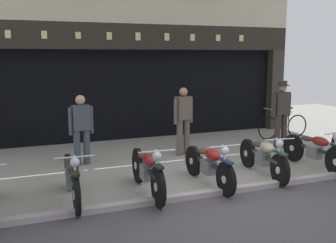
% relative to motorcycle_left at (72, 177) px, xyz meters
% --- Properties ---
extents(ground, '(22.03, 22.00, 0.18)m').
position_rel_motorcycle_left_xyz_m(ground, '(2.56, -1.69, -0.47)').
color(ground, gray).
extents(shop_facade, '(10.33, 4.42, 6.66)m').
position_rel_motorcycle_left_xyz_m(shop_facade, '(2.56, 6.28, 1.34)').
color(shop_facade, black).
rests_on(shop_facade, ground).
extents(motorcycle_left, '(0.62, 1.96, 0.92)m').
position_rel_motorcycle_left_xyz_m(motorcycle_left, '(0.00, 0.00, 0.00)').
color(motorcycle_left, black).
rests_on(motorcycle_left, ground).
extents(motorcycle_center_left, '(0.62, 2.02, 0.93)m').
position_rel_motorcycle_left_xyz_m(motorcycle_center_left, '(1.30, -0.12, 0.00)').
color(motorcycle_center_left, black).
rests_on(motorcycle_center_left, ground).
extents(motorcycle_center, '(0.62, 1.94, 0.90)m').
position_rel_motorcycle_left_xyz_m(motorcycle_center, '(2.53, -0.11, -0.02)').
color(motorcycle_center, black).
rests_on(motorcycle_center, ground).
extents(motorcycle_center_right, '(0.62, 1.97, 0.90)m').
position_rel_motorcycle_left_xyz_m(motorcycle_center_right, '(3.82, 0.00, -0.01)').
color(motorcycle_center_right, black).
rests_on(motorcycle_center_right, ground).
extents(motorcycle_right, '(0.62, 1.97, 0.91)m').
position_rel_motorcycle_left_xyz_m(motorcycle_right, '(5.17, 0.04, -0.01)').
color(motorcycle_right, black).
rests_on(motorcycle_right, ground).
extents(salesman_left, '(0.56, 0.27, 1.57)m').
position_rel_motorcycle_left_xyz_m(salesman_left, '(0.57, 2.26, 0.44)').
color(salesman_left, '#3D424C').
rests_on(salesman_left, ground).
extents(shopkeeper_center, '(0.55, 0.31, 1.66)m').
position_rel_motorcycle_left_xyz_m(shopkeeper_center, '(3.05, 2.25, 0.49)').
color(shopkeeper_center, brown).
rests_on(shopkeeper_center, ground).
extents(salesman_right, '(0.56, 0.37, 1.77)m').
position_rel_motorcycle_left_xyz_m(salesman_right, '(5.80, 2.03, 0.57)').
color(salesman_right, '#38332D').
rests_on(salesman_right, ground).
extents(advert_board_near, '(0.83, 0.03, 0.98)m').
position_rel_motorcycle_left_xyz_m(advert_board_near, '(3.94, 4.69, 1.40)').
color(advert_board_near, silver).
extents(advert_board_far, '(0.68, 0.03, 1.10)m').
position_rel_motorcycle_left_xyz_m(advert_board_far, '(4.90, 4.69, 1.26)').
color(advert_board_far, silver).
extents(leaning_bicycle, '(1.72, 0.50, 0.93)m').
position_rel_motorcycle_left_xyz_m(leaning_bicycle, '(6.65, 3.03, -0.06)').
color(leaning_bicycle, black).
rests_on(leaning_bicycle, ground).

